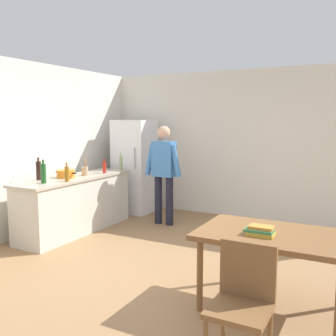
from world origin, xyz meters
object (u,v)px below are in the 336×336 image
object	(u,v)px
person	(164,168)
bottle_vinegar_tall	(121,163)
bottle_wine_green	(43,173)
refrigerator	(135,166)
dining_table	(274,241)
utensil_jar	(85,171)
bottle_oil_amber	(67,174)
bottle_sauce_red	(104,167)
chair	(243,297)
book_stack	(260,231)
bottle_wine_dark	(39,170)
cooking_pot	(66,174)

from	to	relation	value
person	bottle_vinegar_tall	bearing A→B (deg)	-176.28
person	bottle_wine_green	bearing A→B (deg)	-119.80
refrigerator	dining_table	bearing A→B (deg)	-39.29
bottle_vinegar_tall	utensil_jar	bearing A→B (deg)	-99.87
bottle_oil_amber	bottle_sauce_red	distance (m)	0.99
chair	utensil_jar	size ratio (longest dim) A/B	2.84
dining_table	bottle_wine_green	size ratio (longest dim) A/B	4.12
person	chair	bearing A→B (deg)	-52.97
bottle_oil_amber	bottle_wine_green	distance (m)	0.33
book_stack	bottle_wine_dark	bearing A→B (deg)	168.55
cooking_pot	bottle_wine_green	bearing A→B (deg)	-79.58
cooking_pot	dining_table	bearing A→B (deg)	-15.49
bottle_vinegar_tall	chair	bearing A→B (deg)	-43.74
bottle_sauce_red	bottle_vinegar_tall	distance (m)	0.44
dining_table	utensil_jar	size ratio (longest dim) A/B	4.37
dining_table	book_stack	distance (m)	0.20
refrigerator	book_stack	size ratio (longest dim) A/B	6.77
refrigerator	bottle_vinegar_tall	bearing A→B (deg)	-80.41
chair	bottle_oil_amber	distance (m)	3.60
bottle_wine_dark	person	bearing A→B (deg)	50.20
refrigerator	bottle_wine_green	xyz separation A→B (m)	(-0.05, -2.30, 0.15)
bottle_vinegar_tall	bottle_oil_amber	bearing A→B (deg)	-88.70
dining_table	bottle_sauce_red	world-z (taller)	bottle_sauce_red
refrigerator	bottle_vinegar_tall	distance (m)	0.63
bottle_wine_dark	bottle_oil_amber	distance (m)	0.49
refrigerator	bottle_oil_amber	bearing A→B (deg)	-86.19
person	bottle_oil_amber	xyz separation A→B (m)	(-0.81, -1.48, 0.04)
refrigerator	dining_table	size ratio (longest dim) A/B	1.29
person	book_stack	size ratio (longest dim) A/B	6.39
dining_table	bottle_wine_dark	bearing A→B (deg)	170.86
bottle_wine_dark	bottle_vinegar_tall	distance (m)	1.57
person	bottle_oil_amber	size ratio (longest dim) A/B	6.07
dining_table	bottle_wine_green	distance (m)	3.40
chair	bottle_vinegar_tall	distance (m)	4.45
cooking_pot	bottle_oil_amber	world-z (taller)	bottle_oil_amber
utensil_jar	cooking_pot	bearing A→B (deg)	-110.11
dining_table	bottle_sauce_red	xyz separation A→B (m)	(-3.24, 1.65, 0.32)
person	chair	xyz separation A→B (m)	(2.35, -3.11, -0.44)
bottle_sauce_red	bottle_vinegar_tall	world-z (taller)	bottle_vinegar_tall
bottle_wine_green	bottle_vinegar_tall	xyz separation A→B (m)	(0.16, 1.70, -0.01)
utensil_jar	bottle_wine_dark	size ratio (longest dim) A/B	0.94
bottle_sauce_red	dining_table	bearing A→B (deg)	-27.08
utensil_jar	bottle_wine_green	bearing A→B (deg)	-90.86
person	dining_table	bearing A→B (deg)	-42.41
dining_table	bottle_wine_green	xyz separation A→B (m)	(-3.35, 0.40, 0.37)
bottle_wine_dark	cooking_pot	bearing A→B (deg)	62.38
cooking_pot	bottle_wine_green	world-z (taller)	bottle_wine_green
person	bottle_oil_amber	world-z (taller)	person
person	bottle_oil_amber	bearing A→B (deg)	-118.89
utensil_jar	bottle_oil_amber	world-z (taller)	utensil_jar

